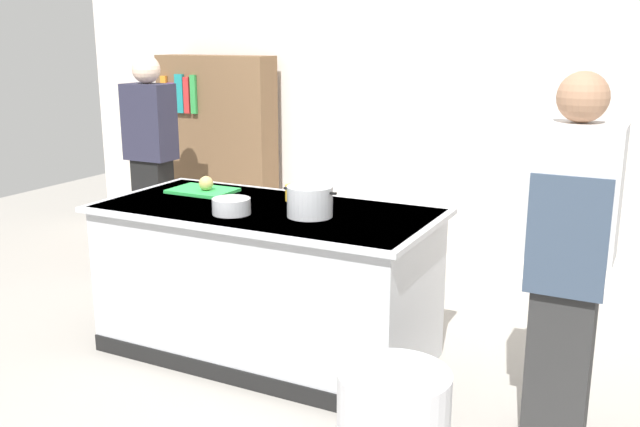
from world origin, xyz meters
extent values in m
plane|color=#9E9991|center=(0.00, 0.00, 0.00)|extent=(10.00, 10.00, 0.00)
cube|color=silver|center=(0.00, 2.10, 1.50)|extent=(6.40, 0.12, 3.00)
cube|color=#B7BABF|center=(0.00, 0.00, 0.45)|extent=(1.90, 0.90, 0.90)
cube|color=#B7BABF|center=(0.00, 0.00, 0.89)|extent=(1.98, 0.98, 0.03)
cube|color=black|center=(0.00, -0.46, 0.05)|extent=(1.90, 0.01, 0.10)
cube|color=green|center=(-0.57, 0.18, 0.91)|extent=(0.40, 0.28, 0.02)
sphere|color=tan|center=(-0.53, 0.16, 0.97)|extent=(0.09, 0.09, 0.09)
cylinder|color=#B7BABF|center=(0.32, -0.06, 0.98)|extent=(0.25, 0.25, 0.17)
cube|color=black|center=(0.18, -0.06, 1.04)|extent=(0.04, 0.02, 0.01)
cube|color=black|center=(0.46, -0.06, 1.04)|extent=(0.04, 0.02, 0.01)
cylinder|color=#B7BABF|center=(-0.10, -0.21, 0.94)|extent=(0.21, 0.21, 0.09)
cylinder|color=yellow|center=(0.04, 0.22, 0.95)|extent=(0.07, 0.07, 0.10)
cube|color=#2E2E2E|center=(1.69, -0.18, 0.45)|extent=(0.28, 0.20, 0.90)
cube|color=silver|center=(1.69, -0.18, 1.20)|extent=(0.38, 0.24, 0.60)
sphere|color=#A87A5B|center=(1.69, -0.18, 1.61)|extent=(0.22, 0.22, 0.22)
cube|color=#38475B|center=(1.69, -0.30, 1.02)|extent=(0.34, 0.02, 0.54)
cube|color=black|center=(-1.68, 1.00, 0.45)|extent=(0.28, 0.20, 0.90)
cube|color=#29293C|center=(-1.68, 1.00, 1.20)|extent=(0.38, 0.24, 0.60)
sphere|color=beige|center=(-1.68, 1.00, 1.61)|extent=(0.22, 0.22, 0.22)
cube|color=brown|center=(-1.60, 1.80, 0.85)|extent=(1.10, 0.28, 1.70)
cube|color=orange|center=(-2.04, 1.64, 1.36)|extent=(0.06, 0.03, 0.32)
cube|color=purple|center=(-1.96, 1.64, 1.33)|extent=(0.07, 0.03, 0.26)
cube|color=teal|center=(-1.87, 1.64, 1.37)|extent=(0.08, 0.03, 0.34)
cube|color=red|center=(-1.79, 1.64, 1.36)|extent=(0.06, 0.03, 0.31)
cube|color=green|center=(-1.72, 1.64, 1.37)|extent=(0.05, 0.03, 0.33)
camera|label=1|loc=(2.06, -3.36, 1.86)|focal=39.45mm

